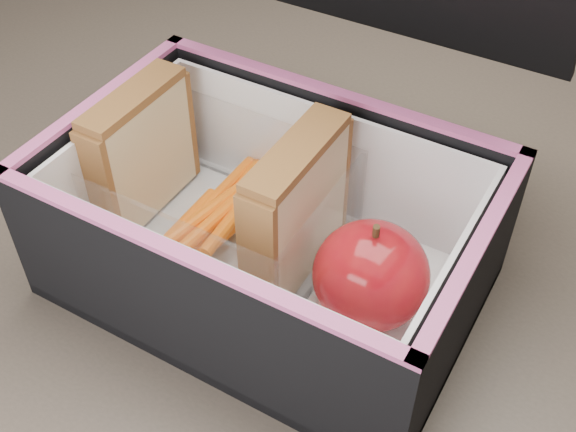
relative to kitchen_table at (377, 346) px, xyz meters
name	(u,v)px	position (x,y,z in m)	size (l,w,h in m)	color
kitchen_table	(377,346)	(0.00, 0.00, 0.00)	(1.20, 0.80, 0.75)	brown
lunch_bag	(272,215)	(-0.08, -0.04, 0.15)	(0.30, 0.31, 0.27)	black
plastic_tub	(217,199)	(-0.13, -0.04, 0.14)	(0.18, 0.13, 0.07)	white
sandwich_left	(141,151)	(-0.20, -0.04, 0.16)	(0.03, 0.10, 0.11)	tan
sandwich_right	(297,210)	(-0.06, -0.04, 0.16)	(0.03, 0.10, 0.11)	tan
carrot_sticks	(211,221)	(-0.13, -0.05, 0.12)	(0.05, 0.14, 0.03)	orange
paper_napkin	(371,312)	(0.01, -0.05, 0.11)	(0.08, 0.08, 0.01)	white
red_apple	(371,275)	(0.01, -0.06, 0.15)	(0.10, 0.10, 0.08)	maroon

